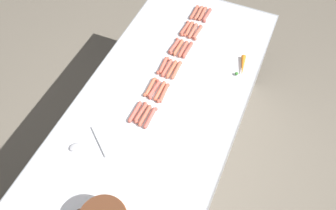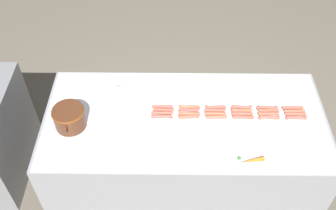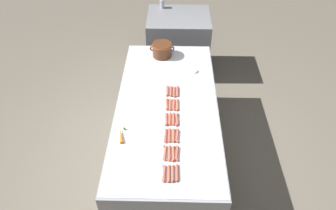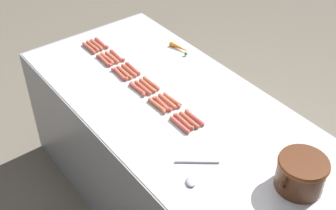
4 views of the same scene
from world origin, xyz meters
name	(u,v)px [view 3 (image 3 of 4)]	position (x,y,z in m)	size (l,w,h in m)	color
ground_plane	(167,157)	(0.00, 0.00, 0.00)	(20.00, 20.00, 0.00)	#756B5B
griddle_counter	(167,132)	(0.00, 0.00, 0.43)	(1.00, 2.12, 0.86)	#9EA0A5
back_cabinet	(178,44)	(0.12, 1.76, 0.45)	(0.88, 0.73, 0.91)	gray
hot_dog_0	(164,173)	(0.00, -0.83, 0.87)	(0.03, 0.16, 0.02)	#C9594E
hot_dog_1	(165,153)	(0.00, -0.62, 0.87)	(0.04, 0.16, 0.02)	#CC614E
hot_dog_2	(166,136)	(0.00, -0.43, 0.87)	(0.03, 0.16, 0.02)	#C9594A
hot_dog_3	(167,119)	(0.00, -0.23, 0.87)	(0.03, 0.16, 0.02)	#C6654B
hot_dog_4	(167,104)	(0.00, -0.03, 0.87)	(0.03, 0.16, 0.02)	#CC5E48
hot_dog_5	(167,91)	(0.00, 0.17, 0.87)	(0.03, 0.16, 0.02)	#C65C4F
hot_dog_6	(169,174)	(0.04, -0.83, 0.87)	(0.03, 0.16, 0.02)	#C4624C
hot_dog_7	(169,153)	(0.04, -0.62, 0.87)	(0.03, 0.16, 0.02)	#CE6750
hot_dog_8	(169,135)	(0.03, -0.43, 0.87)	(0.03, 0.16, 0.02)	#C65E4A
hot_dog_9	(170,119)	(0.03, -0.23, 0.87)	(0.03, 0.16, 0.02)	#CC6648
hot_dog_10	(170,105)	(0.03, -0.03, 0.87)	(0.02, 0.16, 0.02)	#CB674A
hot_dog_11	(171,91)	(0.04, 0.17, 0.87)	(0.03, 0.16, 0.02)	#BF5E47
hot_dog_12	(173,173)	(0.07, -0.83, 0.87)	(0.03, 0.16, 0.02)	#C1654D
hot_dog_13	(173,154)	(0.07, -0.63, 0.87)	(0.03, 0.16, 0.02)	#C86249
hot_dog_14	(174,135)	(0.07, -0.43, 0.87)	(0.03, 0.16, 0.02)	#C76748
hot_dog_15	(174,119)	(0.07, -0.23, 0.87)	(0.03, 0.16, 0.02)	#C85D4B
hot_dog_16	(174,104)	(0.07, -0.03, 0.87)	(0.03, 0.16, 0.02)	#CE5A4B
hot_dog_17	(174,92)	(0.07, 0.16, 0.87)	(0.03, 0.16, 0.02)	#BF5A49
hot_dog_18	(177,173)	(0.10, -0.82, 0.87)	(0.03, 0.16, 0.02)	#C65D48
hot_dog_19	(177,153)	(0.10, -0.62, 0.87)	(0.03, 0.16, 0.02)	#C45C48
hot_dog_20	(177,135)	(0.10, -0.43, 0.87)	(0.04, 0.16, 0.02)	#C75B4B
hot_dog_21	(177,120)	(0.10, -0.23, 0.87)	(0.03, 0.16, 0.02)	#CB5D49
hot_dog_22	(177,105)	(0.10, -0.04, 0.87)	(0.03, 0.16, 0.02)	#CE6849
hot_dog_23	(177,91)	(0.10, 0.17, 0.87)	(0.03, 0.16, 0.02)	#CC5B4D
bean_pot	(162,49)	(-0.08, 0.83, 0.95)	(0.29, 0.23, 0.16)	#562D19
serving_spoon	(193,73)	(0.27, 0.49, 0.86)	(0.23, 0.20, 0.02)	#B7B7BC
carrot	(121,135)	(-0.39, -0.44, 0.87)	(0.07, 0.18, 0.03)	orange
soda_can	(162,4)	(-0.12, 2.00, 0.97)	(0.07, 0.07, 0.12)	#BCBCC1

